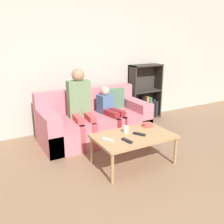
% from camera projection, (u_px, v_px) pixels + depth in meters
% --- Properties ---
extents(ground_plane, '(22.00, 22.00, 0.00)m').
position_uv_depth(ground_plane, '(179.00, 215.00, 2.45)').
color(ground_plane, '#84664C').
extents(wall_back, '(12.00, 0.06, 2.60)m').
position_uv_depth(wall_back, '(72.00, 59.00, 4.45)').
color(wall_back, '#B7B2A8').
rests_on(wall_back, ground_plane).
extents(couch, '(1.80, 0.85, 0.82)m').
position_uv_depth(couch, '(94.00, 122.00, 4.23)').
color(couch, '#D1707F').
rests_on(couch, ground_plane).
extents(bookshelf, '(0.69, 0.28, 1.13)m').
position_uv_depth(bookshelf, '(144.00, 99.00, 5.28)').
color(bookshelf, '#332D28').
rests_on(bookshelf, ground_plane).
extents(coffee_table, '(1.06, 0.66, 0.42)m').
position_uv_depth(coffee_table, '(134.00, 138.00, 3.34)').
color(coffee_table, '#A87F56').
rests_on(coffee_table, ground_plane).
extents(person_adult, '(0.37, 0.62, 1.21)m').
position_uv_depth(person_adult, '(80.00, 102.00, 3.93)').
color(person_adult, '#C6474C').
rests_on(person_adult, ground_plane).
extents(person_child, '(0.31, 0.62, 0.88)m').
position_uv_depth(person_child, '(110.00, 110.00, 4.17)').
color(person_child, maroon).
rests_on(person_child, ground_plane).
extents(cup_near, '(0.07, 0.07, 0.09)m').
position_uv_depth(cup_near, '(126.00, 129.00, 3.41)').
color(cup_near, silver).
rests_on(cup_near, coffee_table).
extents(tv_remote_0, '(0.07, 0.18, 0.02)m').
position_uv_depth(tv_remote_0, '(127.00, 141.00, 3.13)').
color(tv_remote_0, black).
rests_on(tv_remote_0, coffee_table).
extents(tv_remote_1, '(0.12, 0.17, 0.02)m').
position_uv_depth(tv_remote_1, '(108.00, 140.00, 3.15)').
color(tv_remote_1, '#B7B7BC').
rests_on(tv_remote_1, coffee_table).
extents(tv_remote_2, '(0.13, 0.17, 0.02)m').
position_uv_depth(tv_remote_2, '(139.00, 134.00, 3.34)').
color(tv_remote_2, black).
rests_on(tv_remote_2, coffee_table).
extents(snack_bowl, '(0.15, 0.15, 0.05)m').
position_uv_depth(snack_bowl, '(148.00, 125.00, 3.65)').
color(snack_bowl, '#DB4C47').
rests_on(snack_bowl, coffee_table).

